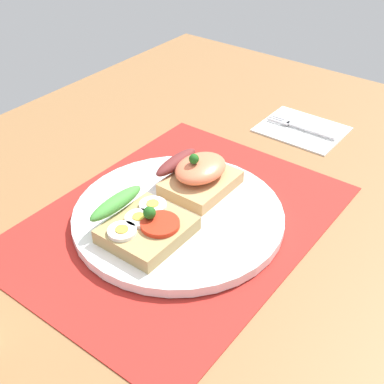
{
  "coord_description": "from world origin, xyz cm",
  "views": [
    {
      "loc": [
        -41.47,
        -33.63,
        43.45
      ],
      "look_at": [
        3.0,
        0.0,
        3.13
      ],
      "focal_mm": 48.13,
      "sensor_mm": 36.0,
      "label": 1
    }
  ],
  "objects_px": {
    "sandwich_egg_tomato": "(142,224)",
    "fork": "(299,126)",
    "plate": "(178,216)",
    "napkin": "(302,129)",
    "sandwich_salmon": "(198,174)"
  },
  "relations": [
    {
      "from": "sandwich_egg_tomato",
      "to": "fork",
      "type": "bearing_deg",
      "value": -2.99
    },
    {
      "from": "plate",
      "to": "napkin",
      "type": "relative_size",
      "value": 2.01
    },
    {
      "from": "sandwich_egg_tomato",
      "to": "napkin",
      "type": "relative_size",
      "value": 0.75
    },
    {
      "from": "sandwich_egg_tomato",
      "to": "fork",
      "type": "height_order",
      "value": "sandwich_egg_tomato"
    },
    {
      "from": "sandwich_egg_tomato",
      "to": "napkin",
      "type": "height_order",
      "value": "sandwich_egg_tomato"
    },
    {
      "from": "plate",
      "to": "sandwich_salmon",
      "type": "distance_m",
      "value": 0.07
    },
    {
      "from": "sandwich_egg_tomato",
      "to": "fork",
      "type": "xyz_separation_m",
      "value": [
        0.38,
        -0.02,
        -0.02
      ]
    },
    {
      "from": "sandwich_egg_tomato",
      "to": "fork",
      "type": "distance_m",
      "value": 0.38
    },
    {
      "from": "sandwich_salmon",
      "to": "napkin",
      "type": "xyz_separation_m",
      "value": [
        0.26,
        -0.03,
        -0.03
      ]
    },
    {
      "from": "sandwich_egg_tomato",
      "to": "napkin",
      "type": "bearing_deg",
      "value": -3.63
    },
    {
      "from": "plate",
      "to": "sandwich_salmon",
      "type": "xyz_separation_m",
      "value": [
        0.06,
        0.01,
        0.03
      ]
    },
    {
      "from": "sandwich_salmon",
      "to": "fork",
      "type": "relative_size",
      "value": 0.79
    },
    {
      "from": "plate",
      "to": "fork",
      "type": "xyz_separation_m",
      "value": [
        0.32,
        -0.01,
        -0.0
      ]
    },
    {
      "from": "sandwich_egg_tomato",
      "to": "plate",
      "type": "bearing_deg",
      "value": -8.71
    },
    {
      "from": "napkin",
      "to": "fork",
      "type": "relative_size",
      "value": 1.1
    }
  ]
}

